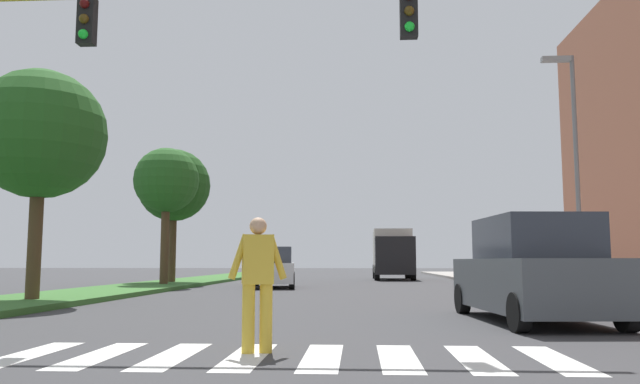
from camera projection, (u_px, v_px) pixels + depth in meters
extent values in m
plane|color=#38383A|center=(339.00, 286.00, 28.90)|extent=(140.00, 140.00, 0.00)
cube|color=silver|center=(28.00, 354.00, 7.57)|extent=(0.45, 2.20, 0.01)
cube|color=silver|center=(100.00, 355.00, 7.52)|extent=(0.45, 2.20, 0.01)
cube|color=silver|center=(173.00, 356.00, 7.46)|extent=(0.45, 2.20, 0.01)
cube|color=silver|center=(247.00, 357.00, 7.41)|extent=(0.45, 2.20, 0.01)
cube|color=silver|center=(322.00, 357.00, 7.35)|extent=(0.45, 2.20, 0.01)
cube|color=silver|center=(398.00, 358.00, 7.30)|extent=(0.45, 2.20, 0.01)
cube|color=silver|center=(476.00, 359.00, 7.24)|extent=(0.45, 2.20, 0.01)
cube|color=silver|center=(554.00, 359.00, 7.19)|extent=(0.45, 2.20, 0.01)
cube|color=#386B2D|center=(160.00, 285.00, 27.40)|extent=(3.36, 64.00, 0.15)
cylinder|color=#4C3823|center=(35.00, 235.00, 16.40)|extent=(0.36, 0.36, 3.35)
sphere|color=#23561E|center=(40.00, 134.00, 16.70)|extent=(3.49, 3.49, 3.49)
cylinder|color=#4C3823|center=(165.00, 241.00, 27.21)|extent=(0.36, 0.36, 3.70)
sphere|color=#23561E|center=(166.00, 180.00, 27.51)|extent=(2.87, 2.87, 2.87)
cylinder|color=#4C3823|center=(172.00, 244.00, 29.96)|extent=(0.36, 0.36, 3.61)
sphere|color=#1E4C19|center=(174.00, 185.00, 30.27)|extent=(3.52, 3.52, 3.52)
cube|color=#9E9991|center=(531.00, 286.00, 26.42)|extent=(3.00, 64.00, 0.15)
cube|color=black|center=(87.00, 22.00, 10.31)|extent=(0.28, 0.20, 0.80)
sphere|color=#4C0C0C|center=(85.00, 4.00, 10.22)|extent=(0.16, 0.16, 0.16)
sphere|color=#4C380F|center=(84.00, 19.00, 10.19)|extent=(0.16, 0.16, 0.16)
sphere|color=#19D833|center=(83.00, 34.00, 10.17)|extent=(0.16, 0.16, 0.16)
cube|color=black|center=(409.00, 14.00, 9.99)|extent=(0.28, 0.20, 0.80)
sphere|color=#4C380F|center=(409.00, 11.00, 9.87)|extent=(0.16, 0.16, 0.16)
sphere|color=#19D833|center=(410.00, 27.00, 9.84)|extent=(0.16, 0.16, 0.16)
cylinder|color=slate|center=(577.00, 172.00, 19.38)|extent=(0.14, 0.14, 7.50)
cube|color=gray|center=(556.00, 59.00, 19.81)|extent=(0.90, 0.24, 0.16)
cylinder|color=gold|center=(266.00, 318.00, 7.77)|extent=(0.20, 0.20, 0.85)
cylinder|color=gold|center=(248.00, 319.00, 7.72)|extent=(0.20, 0.20, 0.85)
cube|color=gold|center=(258.00, 259.00, 7.83)|extent=(0.43, 0.33, 0.62)
cylinder|color=gold|center=(277.00, 257.00, 7.88)|extent=(0.28, 0.16, 0.58)
cylinder|color=gold|center=(239.00, 257.00, 7.78)|extent=(0.28, 0.16, 0.58)
sphere|color=tan|center=(258.00, 226.00, 7.88)|extent=(0.27, 0.27, 0.22)
cube|color=#474C51|center=(531.00, 284.00, 11.80)|extent=(2.25, 4.73, 0.96)
cube|color=#2D333D|center=(534.00, 238.00, 11.67)|extent=(1.86, 2.65, 0.79)
cylinder|color=black|center=(462.00, 299.00, 13.58)|extent=(0.27, 0.65, 0.64)
cylinder|color=black|center=(541.00, 298.00, 13.61)|extent=(0.27, 0.65, 0.64)
cylinder|color=black|center=(519.00, 313.00, 9.90)|extent=(0.27, 0.65, 0.64)
cylinder|color=black|center=(627.00, 312.00, 9.93)|extent=(0.27, 0.65, 0.64)
cube|color=silver|center=(273.00, 273.00, 26.70)|extent=(2.21, 4.51, 0.83)
cube|color=#2D333D|center=(273.00, 255.00, 26.56)|extent=(1.76, 2.11, 0.68)
cylinder|color=black|center=(257.00, 279.00, 28.35)|extent=(0.28, 0.66, 0.64)
cylinder|color=black|center=(292.00, 279.00, 28.41)|extent=(0.28, 0.66, 0.64)
cylinder|color=black|center=(251.00, 281.00, 24.91)|extent=(0.28, 0.66, 0.64)
cylinder|color=black|center=(292.00, 281.00, 24.97)|extent=(0.28, 0.66, 0.64)
cube|color=black|center=(395.00, 256.00, 36.39)|extent=(2.30, 2.00, 2.20)
cube|color=beige|center=(392.00, 251.00, 39.50)|extent=(2.30, 4.20, 2.70)
cylinder|color=black|center=(413.00, 273.00, 36.21)|extent=(0.30, 0.90, 0.90)
cylinder|color=black|center=(377.00, 273.00, 36.34)|extent=(0.30, 0.90, 0.90)
cylinder|color=black|center=(407.00, 272.00, 40.33)|extent=(0.30, 0.90, 0.90)
cylinder|color=black|center=(375.00, 272.00, 40.46)|extent=(0.30, 0.90, 0.90)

